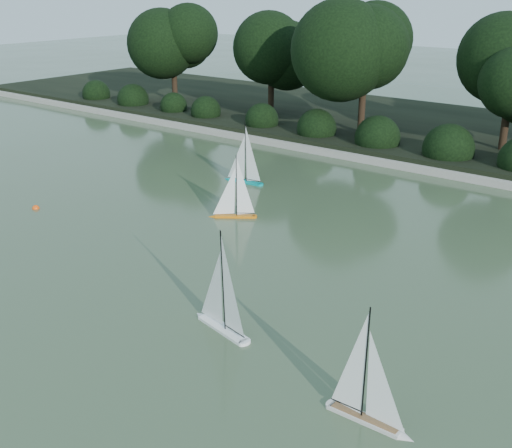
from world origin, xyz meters
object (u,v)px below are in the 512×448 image
object	(u,v)px
sailboat_white_b	(372,406)
race_buoy	(36,209)
sailboat_teal	(242,172)
sailboat_orange	(231,207)
sailboat_white_a	(219,312)

from	to	relation	value
sailboat_white_b	race_buoy	size ratio (longest dim) A/B	9.40
sailboat_teal	race_buoy	distance (m)	4.73
sailboat_orange	sailboat_teal	bearing A→B (deg)	124.04
sailboat_orange	race_buoy	world-z (taller)	sailboat_orange
sailboat_white_a	sailboat_teal	size ratio (longest dim) A/B	1.05
sailboat_white_a	sailboat_teal	xyz separation A→B (m)	(-4.11, 5.54, -0.01)
sailboat_white_b	sailboat_teal	bearing A→B (deg)	138.10
sailboat_white_a	race_buoy	bearing A→B (deg)	167.85
sailboat_white_a	sailboat_teal	distance (m)	6.90
sailboat_white_b	sailboat_orange	distance (m)	6.74
sailboat_teal	sailboat_white_b	bearing A→B (deg)	-41.90
sailboat_white_a	race_buoy	xyz separation A→B (m)	(-6.34, 1.36, -0.25)
sailboat_orange	sailboat_white_b	bearing A→B (deg)	-36.84
sailboat_orange	sailboat_white_a	bearing A→B (deg)	-51.97
sailboat_white_a	race_buoy	size ratio (longest dim) A/B	10.34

